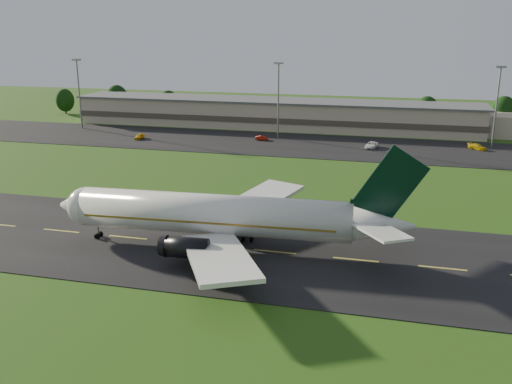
% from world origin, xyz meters
% --- Properties ---
extents(ground, '(360.00, 360.00, 0.00)m').
position_xyz_m(ground, '(0.00, 0.00, 0.00)').
color(ground, '#284A12').
rests_on(ground, ground).
extents(taxiway, '(220.00, 30.00, 0.10)m').
position_xyz_m(taxiway, '(0.00, 0.00, 0.05)').
color(taxiway, black).
rests_on(taxiway, ground).
extents(apron, '(260.00, 30.00, 0.10)m').
position_xyz_m(apron, '(0.00, 72.00, 0.05)').
color(apron, black).
rests_on(apron, ground).
extents(airliner, '(51.30, 42.11, 15.57)m').
position_xyz_m(airliner, '(14.20, 0.05, 4.66)').
color(airliner, white).
rests_on(airliner, ground).
extents(terminal, '(145.00, 16.00, 8.40)m').
position_xyz_m(terminal, '(6.40, 96.18, 3.99)').
color(terminal, '#B9AC8D').
rests_on(terminal, ground).
extents(light_mast_west, '(2.40, 1.20, 20.35)m').
position_xyz_m(light_mast_west, '(-55.00, 80.00, 12.74)').
color(light_mast_west, gray).
rests_on(light_mast_west, ground).
extents(light_mast_centre, '(2.40, 1.20, 20.35)m').
position_xyz_m(light_mast_centre, '(5.00, 80.00, 12.74)').
color(light_mast_centre, gray).
rests_on(light_mast_centre, ground).
extents(light_mast_east, '(2.40, 1.20, 20.35)m').
position_xyz_m(light_mast_east, '(60.00, 80.00, 12.74)').
color(light_mast_east, gray).
rests_on(light_mast_east, ground).
extents(tree_line, '(199.40, 8.98, 10.31)m').
position_xyz_m(tree_line, '(21.77, 105.67, 5.02)').
color(tree_line, black).
rests_on(tree_line, ground).
extents(service_vehicle_a, '(1.80, 4.13, 1.38)m').
position_xyz_m(service_vehicle_a, '(-30.95, 68.82, 0.79)').
color(service_vehicle_a, yellow).
rests_on(service_vehicle_a, apron).
extents(service_vehicle_b, '(3.61, 1.50, 1.16)m').
position_xyz_m(service_vehicle_b, '(1.58, 75.43, 0.68)').
color(service_vehicle_b, '#A71A0B').
rests_on(service_vehicle_b, apron).
extents(service_vehicle_c, '(3.37, 5.76, 1.51)m').
position_xyz_m(service_vehicle_c, '(30.76, 72.51, 0.85)').
color(service_vehicle_c, white).
rests_on(service_vehicle_c, apron).
extents(service_vehicle_d, '(4.95, 4.29, 1.37)m').
position_xyz_m(service_vehicle_d, '(56.33, 77.13, 0.78)').
color(service_vehicle_d, yellow).
rests_on(service_vehicle_d, apron).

